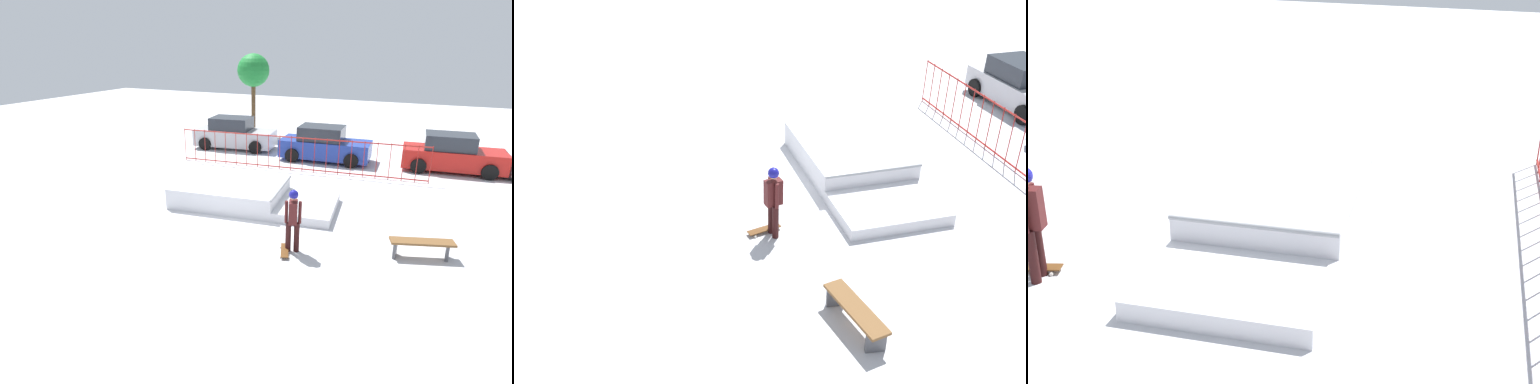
% 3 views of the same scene
% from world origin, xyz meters
% --- Properties ---
extents(ground_plane, '(60.00, 60.00, 0.00)m').
position_xyz_m(ground_plane, '(0.00, 0.00, 0.00)').
color(ground_plane, silver).
extents(skate_ramp, '(5.66, 3.20, 0.74)m').
position_xyz_m(skate_ramp, '(-0.38, 1.45, 0.32)').
color(skate_ramp, silver).
rests_on(skate_ramp, ground).
extents(skater, '(0.42, 0.43, 1.73)m').
position_xyz_m(skater, '(2.32, -1.17, 1.01)').
color(skater, black).
rests_on(skater, ground).
extents(skateboard, '(0.46, 0.82, 0.09)m').
position_xyz_m(skateboard, '(2.18, -1.37, 0.08)').
color(skateboard, '#593314').
rests_on(skateboard, ground).
extents(perimeter_fence, '(10.66, 0.99, 1.50)m').
position_xyz_m(perimeter_fence, '(0.00, 5.88, 0.77)').
color(perimeter_fence, maroon).
rests_on(perimeter_fence, ground).
extents(park_bench, '(1.65, 0.87, 0.48)m').
position_xyz_m(park_bench, '(5.47, -0.15, 0.36)').
color(park_bench, brown).
rests_on(park_bench, ground).
extents(parked_car_silver, '(4.28, 2.33, 1.60)m').
position_xyz_m(parked_car_silver, '(-4.32, 8.50, 0.72)').
color(parked_car_silver, '#B7B7BC').
rests_on(parked_car_silver, ground).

